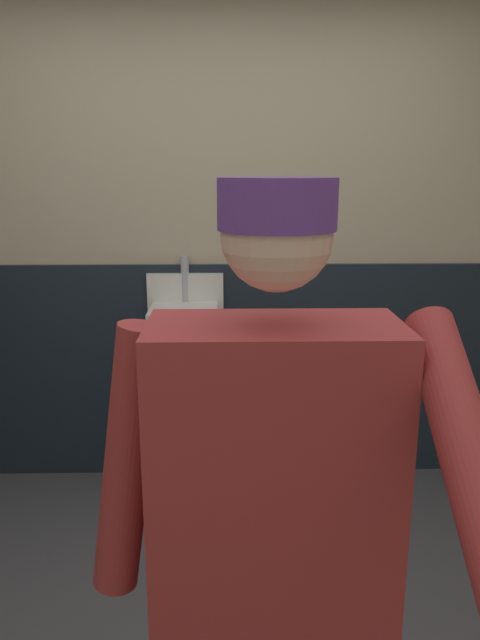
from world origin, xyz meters
name	(u,v)px	position (x,y,z in m)	size (l,w,h in m)	color
wall_back	(224,239)	(0.00, 1.65, 1.32)	(4.71, 0.12, 2.63)	beige
wainscot_band_back	(225,372)	(0.00, 1.57, 0.60)	(4.11, 0.03, 1.19)	#19232D
urinal_solo	(185,348)	(-0.20, 1.43, 0.78)	(0.40, 0.34, 1.24)	white
person	(273,530)	(0.10, -0.45, 0.97)	(0.70, 0.60, 1.66)	#2D3342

